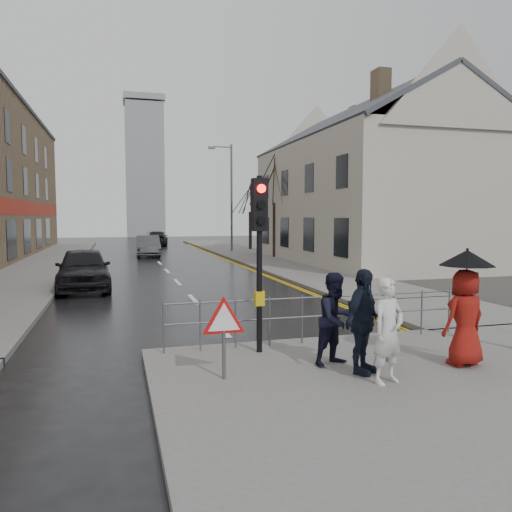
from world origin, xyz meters
TOP-DOWN VIEW (x-y plane):
  - ground at (0.00, 0.00)m, footprint 120.00×120.00m
  - left_pavement at (-6.50, 23.00)m, footprint 4.00×44.00m
  - right_pavement at (6.50, 25.00)m, footprint 4.00×40.00m
  - pavement_bridge_right at (6.50, 3.00)m, footprint 4.00×4.20m
  - building_right_cream at (12.00, 18.00)m, footprint 9.00×16.40m
  - church_tower at (1.50, 62.00)m, footprint 5.00×5.00m
  - traffic_signal_near_left at (0.20, 0.20)m, footprint 0.28×0.27m
  - guard_railing_front at (1.95, 0.60)m, footprint 7.14×0.04m
  - warning_sign at (-0.80, -1.21)m, footprint 0.80×0.07m
  - street_lamp at (5.82, 28.00)m, footprint 1.83×0.25m
  - tree_near at (7.50, 22.00)m, footprint 2.40×2.40m
  - tree_far at (8.00, 30.00)m, footprint 2.40×2.40m
  - pedestrian_a at (1.65, -2.09)m, footprint 0.71×0.57m
  - pedestrian_b at (1.28, -0.96)m, footprint 0.96×0.85m
  - pedestrian_with_umbrella at (3.45, -1.62)m, footprint 0.96×0.96m
  - pedestrian_d at (1.49, -1.54)m, footprint 1.09×0.96m
  - car_parked at (-3.66, 10.75)m, footprint 2.15×4.81m
  - car_mid at (-0.36, 26.13)m, footprint 1.61×4.41m
  - car_far at (1.23, 38.59)m, footprint 2.44×4.89m

SIDE VIEW (x-z plane):
  - ground at x=0.00m, z-range 0.00..0.00m
  - left_pavement at x=-6.50m, z-range 0.00..0.14m
  - right_pavement at x=6.50m, z-range 0.00..0.14m
  - pavement_bridge_right at x=6.50m, z-range 0.00..0.14m
  - car_far at x=1.23m, z-range 0.00..1.37m
  - car_mid at x=-0.36m, z-range 0.00..1.44m
  - car_parked at x=-3.66m, z-range 0.00..1.61m
  - guard_railing_front at x=1.95m, z-range 0.36..1.36m
  - pedestrian_b at x=1.28m, z-range 0.14..1.79m
  - pedestrian_a at x=1.65m, z-range 0.14..1.81m
  - pedestrian_d at x=1.49m, z-range 0.14..1.91m
  - warning_sign at x=-0.80m, z-range 0.37..1.72m
  - pedestrian_with_umbrella at x=3.45m, z-range 0.23..2.28m
  - traffic_signal_near_left at x=0.20m, z-range 0.76..4.16m
  - tree_far at x=8.00m, z-range 1.60..7.24m
  - street_lamp at x=5.82m, z-range 0.71..8.71m
  - building_right_cream at x=12.00m, z-range -0.27..9.83m
  - tree_near at x=7.50m, z-range 1.85..8.43m
  - church_tower at x=1.50m, z-range 0.00..18.00m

